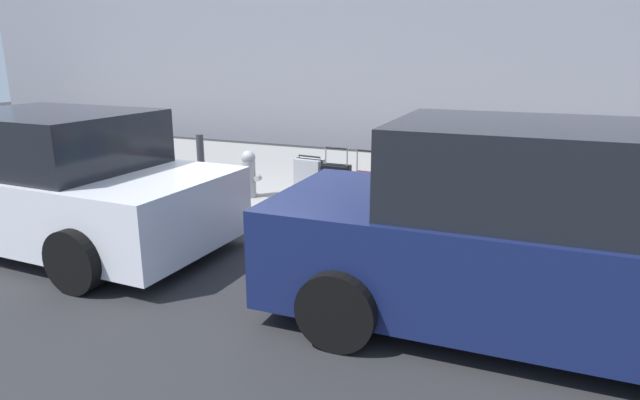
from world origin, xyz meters
TOP-DOWN VIEW (x-y plane):
  - ground_plane at (0.00, 0.00)m, footprint 40.00×40.00m
  - sidewalk_curb at (0.00, -2.50)m, footprint 18.00×5.00m
  - suitcase_red_0 at (-3.81, -0.67)m, footprint 0.39×0.21m
  - suitcase_teal_1 at (-3.36, -0.73)m, footprint 0.38×0.22m
  - suitcase_navy_2 at (-2.87, -0.72)m, footprint 0.48×0.22m
  - suitcase_olive_3 at (-2.37, -0.73)m, footprint 0.40×0.26m
  - suitcase_maroon_4 at (-1.87, -0.69)m, footprint 0.49×0.29m
  - suitcase_black_5 at (-1.37, -0.67)m, footprint 0.38×0.22m
  - suitcase_silver_6 at (-0.91, -0.79)m, footprint 0.42×0.25m
  - fire_hydrant at (0.05, -0.72)m, footprint 0.39×0.21m
  - bollard_post at (0.79, -0.57)m, footprint 0.11×0.11m
  - parked_car_navy_0 at (-3.95, 1.61)m, footprint 4.29×2.08m
  - parked_car_white_1 at (1.31, 1.61)m, footprint 4.30×2.15m

SIDE VIEW (x-z plane):
  - ground_plane at x=0.00m, z-range 0.00..0.00m
  - sidewalk_curb at x=0.00m, z-range 0.00..0.14m
  - suitcase_maroon_4 at x=-1.87m, z-range -0.02..0.83m
  - suitcase_teal_1 at x=-3.36m, z-range 0.11..0.73m
  - suitcase_black_5 at x=-1.37m, z-range 0.02..0.88m
  - suitcase_silver_6 at x=-0.91m, z-range 0.11..0.81m
  - suitcase_red_0 at x=-3.81m, z-range 0.11..0.86m
  - suitcase_olive_3 at x=-2.37m, z-range -0.03..1.04m
  - fire_hydrant at x=0.05m, z-range 0.16..0.86m
  - suitcase_navy_2 at x=-2.87m, z-range 0.11..0.91m
  - bollard_post at x=0.79m, z-range 0.14..1.06m
  - parked_car_white_1 at x=1.31m, z-range -0.05..1.54m
  - parked_car_navy_0 at x=-3.95m, z-range -0.06..1.65m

